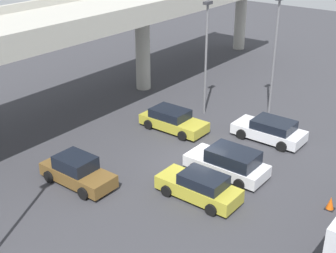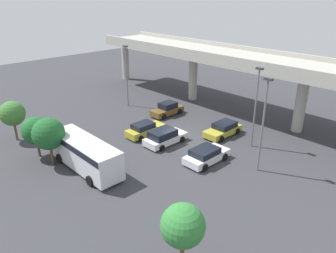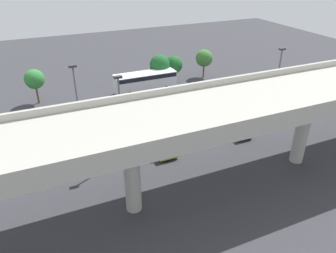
{
  "view_description": "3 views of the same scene",
  "coord_description": "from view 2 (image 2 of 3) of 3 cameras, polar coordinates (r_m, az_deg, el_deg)",
  "views": [
    {
      "loc": [
        -20.09,
        -13.26,
        13.5
      ],
      "look_at": [
        -1.4,
        1.24,
        2.6
      ],
      "focal_mm": 50.0,
      "sensor_mm": 36.0,
      "label": 1
    },
    {
      "loc": [
        22.33,
        -22.66,
        14.82
      ],
      "look_at": [
        -1.15,
        -0.27,
        1.06
      ],
      "focal_mm": 35.0,
      "sensor_mm": 36.0,
      "label": 2
    },
    {
      "loc": [
        13.24,
        29.44,
        17.21
      ],
      "look_at": [
        0.88,
        1.55,
        0.84
      ],
      "focal_mm": 35.0,
      "sensor_mm": 36.0,
      "label": 3
    }
  ],
  "objects": [
    {
      "name": "tree_front_far_right",
      "position": [
        18.13,
        2.6,
        -16.89
      ],
      "size": [
        2.45,
        2.45,
        4.44
      ],
      "color": "brown",
      "rests_on": "ground_plane"
    },
    {
      "name": "ground_plane",
      "position": [
        35.1,
        1.62,
        -2.01
      ],
      "size": [
        101.64,
        101.64,
        0.0
      ],
      "primitive_type": "plane",
      "color": "#38383D"
    },
    {
      "name": "parked_car_2",
      "position": [
        33.52,
        -0.62,
        -1.83
      ],
      "size": [
        2.24,
        4.63,
        1.58
      ],
      "rotation": [
        0.0,
        0.0,
        1.57
      ],
      "color": "silver",
      "rests_on": "ground_plane"
    },
    {
      "name": "lamp_post_mid_lot",
      "position": [
        43.84,
        -7.24,
        9.5
      ],
      "size": [
        0.7,
        0.35,
        8.08
      ],
      "color": "slate",
      "rests_on": "ground_plane"
    },
    {
      "name": "lamp_post_near_aisle",
      "position": [
        32.63,
        15.07,
        4.15
      ],
      "size": [
        0.7,
        0.35,
        8.08
      ],
      "color": "slate",
      "rests_on": "ground_plane"
    },
    {
      "name": "parked_car_3",
      "position": [
        36.02,
        9.59,
        -0.47
      ],
      "size": [
        2.13,
        4.64,
        1.42
      ],
      "rotation": [
        0.0,
        0.0,
        -1.57
      ],
      "color": "gold",
      "rests_on": "ground_plane"
    },
    {
      "name": "tree_front_left",
      "position": [
        37.1,
        -25.48,
        2.04
      ],
      "size": [
        2.58,
        2.58,
        4.27
      ],
      "color": "brown",
      "rests_on": "ground_plane"
    },
    {
      "name": "lamp_post_by_overpass",
      "position": [
        28.11,
        16.3,
        1.26
      ],
      "size": [
        0.7,
        0.35,
        8.33
      ],
      "color": "slate",
      "rests_on": "ground_plane"
    },
    {
      "name": "highway_overpass",
      "position": [
        41.29,
        12.81,
        10.82
      ],
      "size": [
        48.62,
        7.3,
        7.85
      ],
      "color": "#ADAAA0",
      "rests_on": "ground_plane"
    },
    {
      "name": "shuttle_bus",
      "position": [
        29.48,
        -14.27,
        -4.35
      ],
      "size": [
        8.43,
        2.7,
        2.74
      ],
      "rotation": [
        0.0,
        0.0,
        3.14
      ],
      "color": "silver",
      "rests_on": "ground_plane"
    },
    {
      "name": "tree_front_centre",
      "position": [
        32.66,
        -22.07,
        -0.67
      ],
      "size": [
        2.59,
        2.59,
        3.95
      ],
      "color": "brown",
      "rests_on": "ground_plane"
    },
    {
      "name": "traffic_cone",
      "position": [
        30.37,
        -8.45,
        -5.8
      ],
      "size": [
        0.44,
        0.44,
        0.7
      ],
      "color": "black",
      "rests_on": "ground_plane"
    },
    {
      "name": "parked_car_1",
      "position": [
        35.57,
        -4.05,
        -0.48
      ],
      "size": [
        1.98,
        4.44,
        1.47
      ],
      "rotation": [
        0.0,
        0.0,
        1.57
      ],
      "color": "gold",
      "rests_on": "ground_plane"
    },
    {
      "name": "tree_front_right",
      "position": [
        30.64,
        -20.09,
        -1.21
      ],
      "size": [
        2.89,
        2.89,
        4.44
      ],
      "color": "brown",
      "rests_on": "ground_plane"
    },
    {
      "name": "parked_car_4",
      "position": [
        30.34,
        6.66,
        -4.96
      ],
      "size": [
        2.26,
        4.57,
        1.4
      ],
      "rotation": [
        0.0,
        0.0,
        1.57
      ],
      "color": "silver",
      "rests_on": "ground_plane"
    },
    {
      "name": "parked_car_0",
      "position": [
        41.26,
        -0.12,
        3.02
      ],
      "size": [
        2.0,
        4.39,
        1.61
      ],
      "rotation": [
        0.0,
        0.0,
        -1.57
      ],
      "color": "brown",
      "rests_on": "ground_plane"
    }
  ]
}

